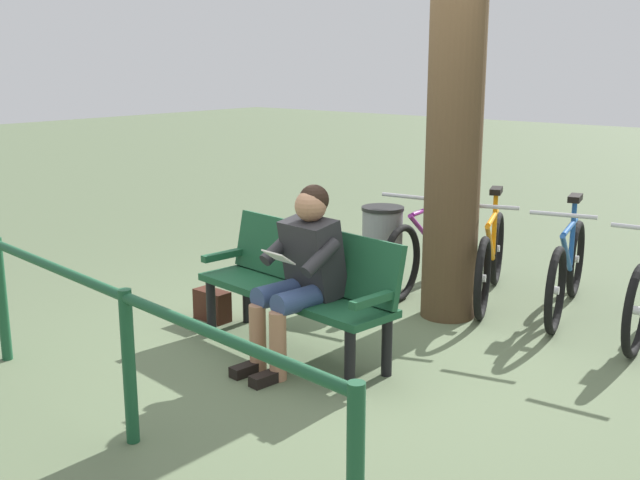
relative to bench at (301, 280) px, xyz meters
name	(u,v)px	position (x,y,z in m)	size (l,w,h in m)	color
ground_plane	(326,357)	(-0.23, 0.01, -0.51)	(40.00, 40.00, 0.00)	#566647
bench	(301,280)	(0.00, 0.00, 0.00)	(1.65, 0.67, 0.87)	#194C2D
person_reading	(301,268)	(-0.17, 0.19, 0.16)	(0.52, 0.80, 1.20)	#262628
handbag	(212,305)	(0.95, -0.03, -0.39)	(0.30, 0.14, 0.24)	#3F1E14
tree_trunk	(455,119)	(-0.42, -1.30, 1.05)	(0.43, 0.43, 3.11)	#4C3823
litter_bin	(382,251)	(0.32, -1.44, -0.12)	(0.36, 0.36, 0.77)	slate
bicycle_blue	(567,270)	(-1.11, -1.95, -0.15)	(0.56, 1.65, 0.94)	black
bicycle_black	(490,259)	(-0.48, -1.88, -0.15)	(0.70, 1.59, 0.94)	black
bicycle_silver	(427,248)	(0.14, -1.88, -0.15)	(0.48, 1.68, 0.94)	black
railing_fence	(127,336)	(-0.19, 1.59, 0.09)	(3.30, 0.43, 0.85)	#194C2D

